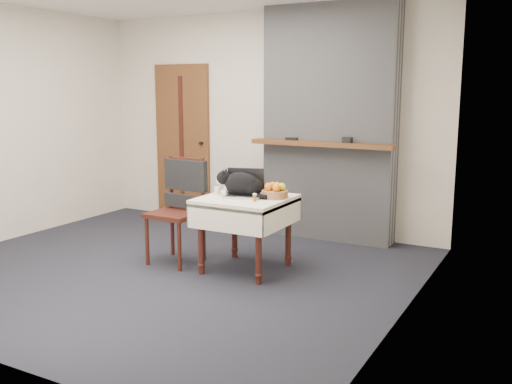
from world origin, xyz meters
TOP-DOWN VIEW (x-y plane):
  - ground at (0.00, 0.00)m, footprint 4.50×4.50m
  - room_shell at (0.00, 0.46)m, footprint 4.52×4.01m
  - door at (-1.20, 1.97)m, footprint 0.82×0.10m
  - chimney at (0.90, 1.85)m, footprint 1.62×0.48m
  - side_table at (0.67, 0.36)m, footprint 0.78×0.78m
  - laptop at (0.63, 0.40)m, footprint 0.42×0.39m
  - cat at (0.62, 0.38)m, footprint 0.54×0.27m
  - cream_jar at (0.35, 0.37)m, footprint 0.06×0.06m
  - pill_bottle at (0.84, 0.23)m, footprint 0.03×0.03m
  - fruit_basket at (0.92, 0.47)m, footprint 0.25×0.25m
  - desk_clutter at (0.89, 0.41)m, footprint 0.13×0.02m
  - chair at (-0.04, 0.33)m, footprint 0.48×0.47m

SIDE VIEW (x-z plane):
  - ground at x=0.00m, z-range 0.00..0.00m
  - side_table at x=0.67m, z-range 0.24..0.94m
  - chair at x=-0.04m, z-range 0.14..1.18m
  - desk_clutter at x=0.89m, z-range 0.70..0.71m
  - cream_jar at x=0.35m, z-range 0.70..0.77m
  - pill_bottle at x=0.84m, z-range 0.70..0.77m
  - fruit_basket at x=0.92m, z-range 0.69..0.83m
  - laptop at x=0.63m, z-range 0.63..0.89m
  - cat at x=0.62m, z-range 0.68..0.94m
  - door at x=-1.20m, z-range 0.00..2.00m
  - chimney at x=0.90m, z-range 0.00..2.60m
  - room_shell at x=0.00m, z-range 0.46..3.07m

